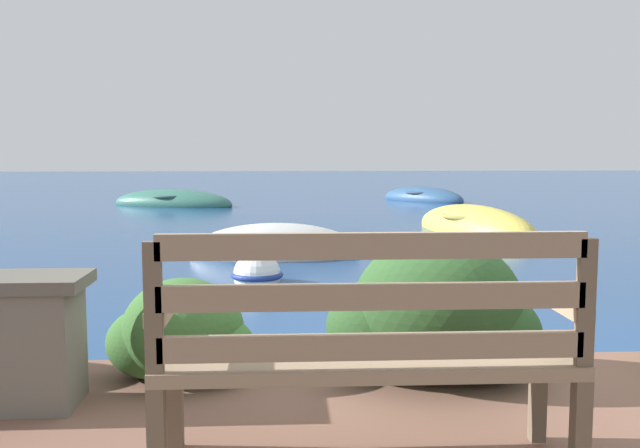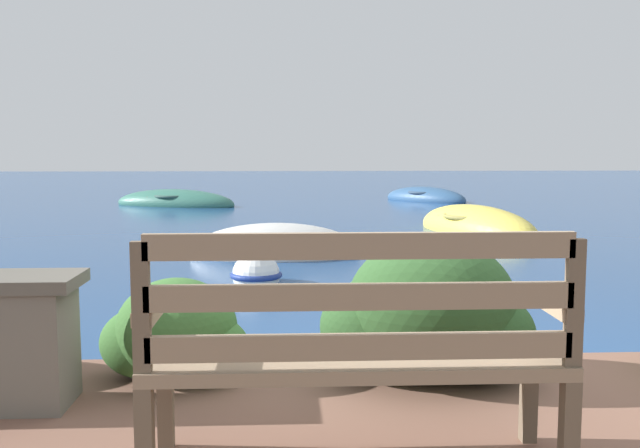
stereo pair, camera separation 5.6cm
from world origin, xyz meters
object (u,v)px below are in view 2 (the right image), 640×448
object	(u,v)px
rowboat_nearest	(276,251)
mooring_buoy	(256,275)
rowboat_outer	(425,199)
park_bench	(356,347)
rowboat_mid	(476,229)
rowboat_far	(175,203)

from	to	relation	value
rowboat_nearest	mooring_buoy	size ratio (longest dim) A/B	4.09
rowboat_outer	mooring_buoy	xyz separation A→B (m)	(-4.09, -11.62, 0.03)
rowboat_outer	mooring_buoy	bearing A→B (deg)	-58.46
mooring_buoy	park_bench	bearing A→B (deg)	-83.33
rowboat_mid	rowboat_nearest	bearing A→B (deg)	107.50
rowboat_mid	mooring_buoy	bearing A→B (deg)	122.29
rowboat_nearest	rowboat_mid	xyz separation A→B (m)	(3.34, 2.43, 0.00)
mooring_buoy	rowboat_far	bearing A→B (deg)	103.33
rowboat_far	rowboat_outer	size ratio (longest dim) A/B	1.28
rowboat_mid	rowboat_outer	world-z (taller)	rowboat_mid
rowboat_outer	mooring_buoy	size ratio (longest dim) A/B	4.75
rowboat_mid	rowboat_outer	xyz separation A→B (m)	(0.57, 7.31, -0.01)
park_bench	rowboat_mid	xyz separation A→B (m)	(2.94, 9.25, -0.64)
rowboat_nearest	rowboat_mid	bearing A→B (deg)	-144.49
rowboat_mid	rowboat_outer	distance (m)	7.33
rowboat_nearest	rowboat_outer	size ratio (longest dim) A/B	0.86
rowboat_mid	rowboat_outer	size ratio (longest dim) A/B	1.22
rowboat_nearest	rowboat_far	bearing A→B (deg)	-73.20
park_bench	rowboat_nearest	world-z (taller)	park_bench
rowboat_nearest	rowboat_outer	bearing A→B (deg)	-112.40
rowboat_outer	rowboat_mid	bearing A→B (deg)	-43.54
rowboat_nearest	park_bench	bearing A→B (deg)	92.83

